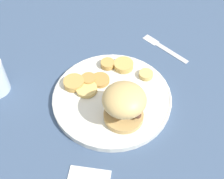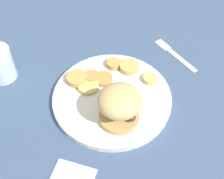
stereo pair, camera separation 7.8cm
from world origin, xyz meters
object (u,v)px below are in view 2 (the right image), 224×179
sandwich (119,104)px  drinking_glass (0,64)px  dinner_plate (112,98)px  fork (175,55)px

sandwich → drinking_glass: bearing=-49.2°
dinner_plate → drinking_glass: drinking_glass is taller
fork → drinking_glass: drinking_glass is taller
dinner_plate → drinking_glass: bearing=-39.2°
dinner_plate → sandwich: size_ratio=2.63×
drinking_glass → fork: bearing=166.3°
sandwich → drinking_glass: sandwich is taller
dinner_plate → fork: size_ratio=1.88×
dinner_plate → fork: dinner_plate is taller
sandwich → fork: bearing=-149.0°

